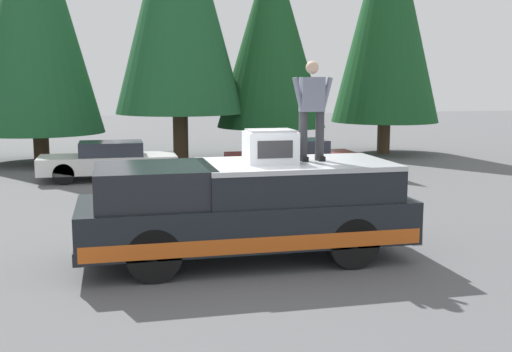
{
  "coord_description": "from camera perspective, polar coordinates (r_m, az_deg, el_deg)",
  "views": [
    {
      "loc": [
        -10.01,
        1.77,
        3.02
      ],
      "look_at": [
        0.58,
        -0.68,
        1.35
      ],
      "focal_mm": 43.9,
      "sensor_mm": 36.0,
      "label": 1
    }
  ],
  "objects": [
    {
      "name": "ground_plane",
      "position": [
        10.6,
        -2.91,
        -7.82
      ],
      "size": [
        90.0,
        90.0,
        0.0
      ],
      "primitive_type": "plane",
      "color": "#565659"
    },
    {
      "name": "conifer_far_left",
      "position": [
        26.58,
        11.9,
        14.54
      ],
      "size": [
        4.36,
        4.36,
        10.28
      ],
      "color": "#4C3826",
      "rests_on": "ground"
    },
    {
      "name": "parked_car_white",
      "position": [
        19.65,
        -13.26,
        1.38
      ],
      "size": [
        1.64,
        4.1,
        1.16
      ],
      "color": "white",
      "rests_on": "ground"
    },
    {
      "name": "person_on_truck_bed",
      "position": [
        10.73,
        5.11,
        6.2
      ],
      "size": [
        0.29,
        0.72,
        1.69
      ],
      "color": "#333338",
      "rests_on": "pickup_truck"
    },
    {
      "name": "conifer_left",
      "position": [
        24.52,
        1.42,
        12.77
      ],
      "size": [
        4.22,
        4.22,
        8.29
      ],
      "color": "#4C3826",
      "rests_on": "ground"
    },
    {
      "name": "pickup_truck",
      "position": [
        10.54,
        -0.94,
        -3.02
      ],
      "size": [
        2.01,
        5.54,
        1.65
      ],
      "color": "black",
      "rests_on": "ground"
    },
    {
      "name": "parked_car_maroon",
      "position": [
        19.81,
        3.39,
        1.65
      ],
      "size": [
        1.64,
        4.1,
        1.16
      ],
      "color": "maroon",
      "rests_on": "ground"
    },
    {
      "name": "compressor_unit",
      "position": [
        10.42,
        1.32,
        2.71
      ],
      "size": [
        0.65,
        0.84,
        0.56
      ],
      "color": "silver",
      "rests_on": "pickup_truck"
    },
    {
      "name": "conifer_center_right",
      "position": [
        24.43,
        -19.57,
        14.3
      ],
      "size": [
        4.65,
        4.65,
        10.11
      ],
      "color": "#4C3826",
      "rests_on": "ground"
    }
  ]
}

